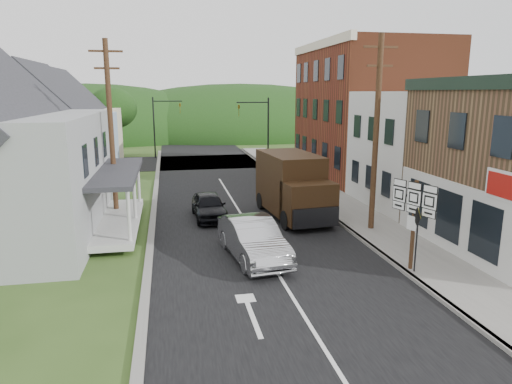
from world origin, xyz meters
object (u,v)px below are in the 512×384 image
dark_sedan (209,206)px  warning_sign (417,231)px  delivery_van (293,186)px  route_sign_cluster (414,212)px  silver_sedan (253,239)px

dark_sedan → warning_sign: (6.54, -8.94, 1.01)m
dark_sedan → warning_sign: size_ratio=1.65×
delivery_van → route_sign_cluster: bearing=-80.2°
route_sign_cluster → warning_sign: bearing=-105.5°
dark_sedan → delivery_van: delivery_van is taller
warning_sign → route_sign_cluster: bearing=100.6°
route_sign_cluster → warning_sign: route_sign_cluster is taller
delivery_van → warning_sign: bearing=-80.5°
delivery_van → warning_sign: size_ratio=2.56×
silver_sedan → route_sign_cluster: (5.36, -2.48, 1.47)m
dark_sedan → delivery_van: size_ratio=0.64×
dark_sedan → warning_sign: warning_sign is taller
dark_sedan → warning_sign: 11.12m
delivery_van → warning_sign: 8.68m
silver_sedan → dark_sedan: bearing=93.0°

